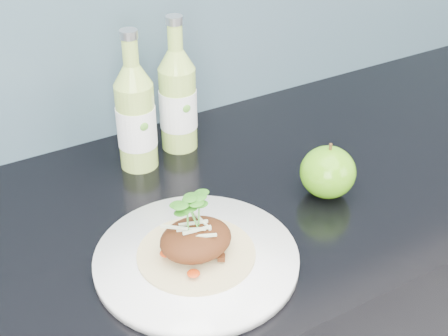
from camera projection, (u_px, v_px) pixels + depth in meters
The scene contains 5 objects.
dinner_plate at pixel (196, 259), 0.87m from camera, with size 0.38×0.38×0.02m.
pork_taco at pixel (196, 238), 0.85m from camera, with size 0.17×0.17×0.10m.
green_apple at pixel (328, 172), 1.00m from camera, with size 0.11×0.11×0.09m.
cider_bottle_left at pixel (136, 117), 1.04m from camera, with size 0.07×0.07×0.25m.
cider_bottle_right at pixel (178, 100), 1.10m from camera, with size 0.08×0.08×0.25m.
Camera 1 is at (-0.41, 0.99, 1.49)m, focal length 50.00 mm.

